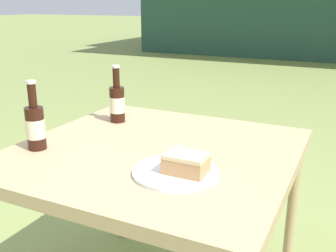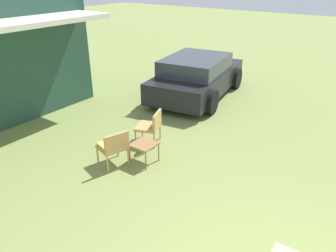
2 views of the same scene
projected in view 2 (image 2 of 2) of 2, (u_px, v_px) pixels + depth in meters
The scene contains 4 objects.
parked_car at pixel (197, 76), 10.20m from camera, with size 4.19×2.51×1.27m.
wicker_chair_cushioned at pixel (113, 145), 6.54m from camera, with size 0.65×0.63×0.77m.
wicker_chair_plain at pixel (151, 125), 7.41m from camera, with size 0.67×0.65×0.77m.
garden_side_table at pixel (144, 146), 6.68m from camera, with size 0.47×0.47×0.43m.
Camera 2 is at (-2.67, -0.21, 3.61)m, focal length 35.00 mm.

